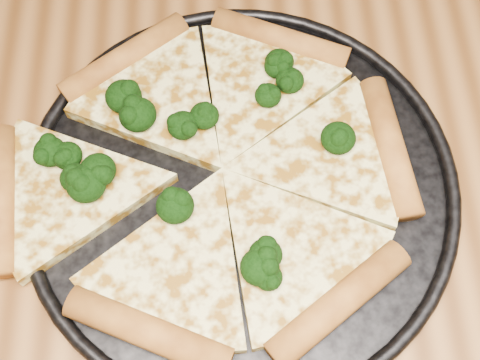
{
  "coord_description": "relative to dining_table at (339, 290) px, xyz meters",
  "views": [
    {
      "loc": [
        -0.11,
        -0.16,
        1.26
      ],
      "look_at": [
        -0.1,
        0.07,
        0.77
      ],
      "focal_mm": 46.06,
      "sensor_mm": 36.0,
      "label": 1
    }
  ],
  "objects": [
    {
      "name": "dining_table",
      "position": [
        0.0,
        0.0,
        0.0
      ],
      "size": [
        1.2,
        0.9,
        0.75
      ],
      "color": "brown",
      "rests_on": "ground"
    },
    {
      "name": "pizza_pan",
      "position": [
        -0.1,
        0.07,
        0.1
      ],
      "size": [
        0.39,
        0.39,
        0.02
      ],
      "color": "black",
      "rests_on": "dining_table"
    },
    {
      "name": "pizza",
      "position": [
        -0.12,
        0.08,
        0.11
      ],
      "size": [
        0.39,
        0.36,
        0.03
      ],
      "rotation": [
        0.0,
        0.0,
        -0.42
      ],
      "color": "#DCD786",
      "rests_on": "pizza_pan"
    },
    {
      "name": "broccoli_florets",
      "position": [
        -0.15,
        0.1,
        0.12
      ],
      "size": [
        0.29,
        0.23,
        0.03
      ],
      "color": "black",
      "rests_on": "pizza"
    }
  ]
}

